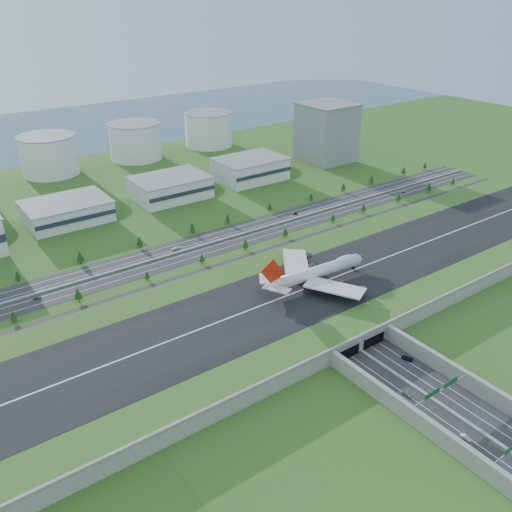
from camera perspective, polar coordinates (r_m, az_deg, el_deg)
ground at (r=296.72m, az=4.00°, el=-5.27°), size 1200.00×1200.00×0.00m
airfield_deck at (r=294.51m, az=4.04°, el=-4.59°), size 520.00×100.00×9.20m
underpass_road at (r=242.31m, az=19.60°, el=-14.41°), size 38.80×120.40×8.00m
sign_gantry_near at (r=241.82m, az=18.89°, el=-13.28°), size 38.70×0.70×9.80m
north_expressway at (r=365.39m, az=-5.48°, el=1.15°), size 560.00×36.00×0.12m
tree_row at (r=367.94m, az=-4.37°, el=2.17°), size 498.32×48.63×8.43m
hangar_mid_a at (r=422.77m, az=-19.27°, el=4.45°), size 58.00×42.00×15.00m
hangar_mid_b at (r=450.87m, az=-9.02°, el=7.13°), size 58.00×42.00×17.00m
hangar_mid_c at (r=489.46m, az=-0.62°, el=9.14°), size 58.00×42.00×19.00m
office_tower at (r=546.37m, az=7.43°, el=12.75°), size 46.00×46.00×55.00m
fuel_tank_b at (r=536.39m, az=-20.95°, el=9.86°), size 50.00×50.00×35.00m
fuel_tank_c at (r=562.86m, az=-12.58°, el=11.70°), size 50.00×50.00×35.00m
fuel_tank_d at (r=600.30m, az=-5.01°, el=13.13°), size 50.00×50.00×35.00m
bay_water at (r=708.97m, az=-22.01°, el=11.98°), size 1200.00×260.00×0.06m
boeing_747 at (r=301.60m, az=6.39°, el=-1.66°), size 72.83×68.66×22.50m
car_0 at (r=245.79m, az=15.60°, el=-13.82°), size 1.92×4.56×1.54m
car_1 at (r=233.64m, az=21.23°, el=-17.39°), size 2.09×4.49×1.42m
car_2 at (r=266.00m, az=15.61°, el=-10.31°), size 3.64×5.93×1.54m
car_4 at (r=325.52m, az=-22.07°, el=-4.08°), size 4.39×1.77×1.50m
car_5 at (r=414.50m, az=4.08°, el=4.49°), size 4.14×1.79×1.33m
car_6 at (r=476.13m, az=15.30°, el=6.58°), size 5.37×3.00×1.42m
car_7 at (r=361.24m, az=-8.45°, el=0.82°), size 6.24×3.29×1.72m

